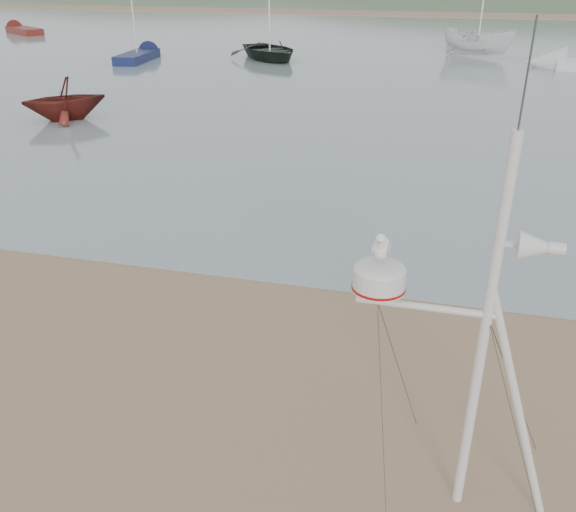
% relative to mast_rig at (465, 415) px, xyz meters
% --- Properties ---
extents(ground, '(560.00, 560.00, 0.00)m').
position_rel_mast_rig_xyz_m(ground, '(-4.43, 0.40, -1.22)').
color(ground, '#83664B').
rests_on(ground, ground).
extents(sandbar, '(560.00, 7.00, 0.07)m').
position_rel_mast_rig_xyz_m(sandbar, '(-4.43, 70.40, -1.14)').
color(sandbar, '#83664B').
rests_on(sandbar, water).
extents(hill_ridge, '(620.00, 180.00, 80.00)m').
position_rel_mast_rig_xyz_m(hill_ridge, '(14.08, 235.40, -20.91)').
color(hill_ridge, '#243917').
rests_on(hill_ridge, ground).
extents(mast_rig, '(2.23, 2.38, 5.03)m').
position_rel_mast_rig_xyz_m(mast_rig, '(0.00, 0.00, 0.00)').
color(mast_rig, silver).
rests_on(mast_rig, ground).
extents(boat_dark, '(3.55, 3.26, 5.24)m').
position_rel_mast_rig_xyz_m(boat_dark, '(-11.20, 31.78, 1.44)').
color(boat_dark, black).
rests_on(boat_dark, water).
extents(boat_red, '(2.88, 2.96, 2.97)m').
position_rel_mast_rig_xyz_m(boat_red, '(-14.30, 14.89, 0.31)').
color(boat_red, '#5B1B14').
rests_on(boat_red, water).
extents(boat_white, '(2.31, 2.28, 4.61)m').
position_rel_mast_rig_xyz_m(boat_white, '(0.96, 36.19, 1.13)').
color(boat_white, silver).
rests_on(boat_white, water).
extents(sailboat_white_near, '(8.01, 4.00, 7.71)m').
position_rel_mast_rig_xyz_m(sailboat_white_near, '(6.09, 32.26, -0.91)').
color(sailboat_white_near, silver).
rests_on(sailboat_white_near, ground).
extents(sailboat_blue_near, '(1.96, 5.77, 5.67)m').
position_rel_mast_rig_xyz_m(sailboat_blue_near, '(-18.85, 30.60, -0.91)').
color(sailboat_blue_near, '#131A43').
rests_on(sailboat_blue_near, ground).
extents(dinghy_red_far, '(5.78, 4.46, 1.45)m').
position_rel_mast_rig_xyz_m(dinghy_red_far, '(-36.15, 41.81, -0.93)').
color(dinghy_red_far, '#5B1B14').
rests_on(dinghy_red_far, ground).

